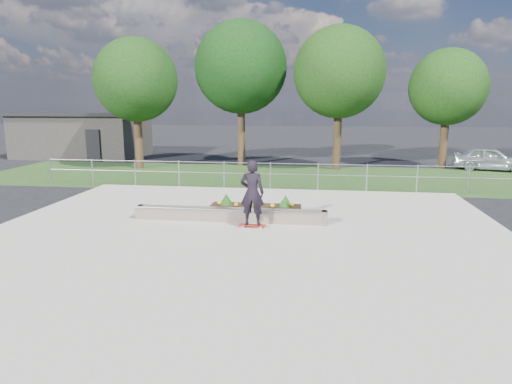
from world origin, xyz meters
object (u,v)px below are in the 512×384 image
skateboarder (252,193)px  parked_car (490,159)px  grind_ledge (230,215)px  planter_bed (255,208)px

skateboarder → parked_car: skateboarder is taller
grind_ledge → skateboarder: (0.80, -0.63, 0.83)m
skateboarder → grind_ledge: bearing=141.8°
skateboarder → parked_car: (11.20, 13.36, -0.45)m
skateboarder → planter_bed: bearing=95.2°
grind_ledge → skateboarder: skateboarder is taller
planter_bed → skateboarder: (0.15, -1.66, 0.85)m
grind_ledge → parked_car: 17.50m
grind_ledge → parked_car: (12.00, 12.73, 0.38)m
planter_bed → parked_car: parked_car is taller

